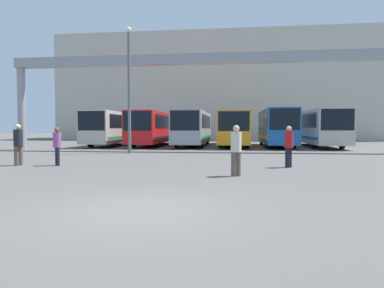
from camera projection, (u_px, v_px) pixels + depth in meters
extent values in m
plane|color=#514F4C|center=(140.00, 211.00, 6.99)|extent=(200.00, 200.00, 0.00)
cube|color=#B7B2A3|center=(221.00, 90.00, 51.00)|extent=(46.17, 12.00, 14.72)
cylinder|color=gray|center=(22.00, 109.00, 26.33)|extent=(0.60, 0.60, 6.27)
cube|color=gray|center=(208.00, 59.00, 24.42)|extent=(29.33, 0.80, 0.70)
cube|color=beige|center=(114.00, 127.00, 32.54)|extent=(2.45, 10.60, 2.78)
cube|color=black|center=(91.00, 121.00, 27.28)|extent=(2.25, 0.06, 1.56)
cube|color=black|center=(114.00, 122.00, 32.52)|extent=(2.48, 9.01, 1.17)
cube|color=#268C4C|center=(114.00, 137.00, 32.59)|extent=(2.48, 10.07, 0.24)
cylinder|color=black|center=(91.00, 141.00, 29.79)|extent=(0.28, 1.07, 1.07)
cylinder|color=black|center=(114.00, 141.00, 29.53)|extent=(0.28, 1.07, 1.07)
cylinder|color=black|center=(114.00, 139.00, 35.67)|extent=(0.28, 1.07, 1.07)
cylinder|color=black|center=(134.00, 139.00, 35.41)|extent=(0.28, 1.07, 1.07)
cube|color=red|center=(155.00, 127.00, 32.86)|extent=(2.48, 12.17, 2.76)
cube|color=black|center=(137.00, 121.00, 26.83)|extent=(2.28, 0.06, 1.55)
cube|color=black|center=(155.00, 122.00, 32.84)|extent=(2.51, 10.35, 1.16)
cube|color=black|center=(155.00, 137.00, 32.91)|extent=(2.51, 11.56, 0.24)
cylinder|color=black|center=(134.00, 141.00, 29.67)|extent=(0.28, 1.05, 1.05)
cylinder|color=black|center=(158.00, 141.00, 29.41)|extent=(0.28, 1.05, 1.05)
cylinder|color=black|center=(152.00, 139.00, 36.43)|extent=(0.28, 1.05, 1.05)
cylinder|color=black|center=(172.00, 139.00, 36.17)|extent=(0.28, 1.05, 1.05)
cube|color=#999EA5|center=(193.00, 127.00, 32.07)|extent=(2.49, 11.50, 2.79)
cube|color=black|center=(185.00, 120.00, 26.37)|extent=(2.29, 0.06, 1.56)
cube|color=black|center=(193.00, 122.00, 32.05)|extent=(2.52, 9.77, 1.17)
cube|color=#268C4C|center=(193.00, 137.00, 32.11)|extent=(2.52, 10.92, 0.24)
cylinder|color=black|center=(176.00, 142.00, 29.07)|extent=(0.28, 0.99, 0.99)
cylinder|color=black|center=(202.00, 142.00, 28.80)|extent=(0.28, 0.99, 0.99)
cylinder|color=black|center=(187.00, 139.00, 35.45)|extent=(0.28, 0.99, 0.99)
cylinder|color=black|center=(207.00, 139.00, 35.19)|extent=(0.28, 0.99, 0.99)
cube|color=orange|center=(234.00, 128.00, 32.09)|extent=(2.58, 12.47, 2.70)
cube|color=black|center=(234.00, 121.00, 25.91)|extent=(2.38, 0.06, 1.51)
cube|color=black|center=(234.00, 122.00, 32.07)|extent=(2.61, 10.60, 1.14)
cube|color=#1966B2|center=(234.00, 137.00, 32.13)|extent=(2.61, 11.84, 0.24)
cylinder|color=black|center=(220.00, 142.00, 28.83)|extent=(0.28, 0.97, 0.97)
cylinder|color=black|center=(247.00, 142.00, 28.55)|extent=(0.28, 0.97, 0.97)
cylinder|color=black|center=(223.00, 139.00, 35.75)|extent=(0.28, 0.97, 0.97)
cylinder|color=black|center=(245.00, 139.00, 35.47)|extent=(0.28, 0.97, 0.97)
cube|color=#1959A5|center=(276.00, 127.00, 30.59)|extent=(2.43, 10.38, 2.90)
cube|color=black|center=(285.00, 119.00, 25.44)|extent=(2.24, 0.06, 1.62)
cube|color=black|center=(276.00, 121.00, 30.57)|extent=(2.46, 8.82, 1.22)
cube|color=orange|center=(276.00, 137.00, 30.64)|extent=(2.46, 9.86, 0.24)
cylinder|color=black|center=(267.00, 143.00, 27.90)|extent=(0.28, 0.95, 0.95)
cylinder|color=black|center=(294.00, 143.00, 27.65)|extent=(0.28, 0.95, 0.95)
cylinder|color=black|center=(261.00, 140.00, 33.66)|extent=(0.28, 0.95, 0.95)
cylinder|color=black|center=(283.00, 140.00, 33.41)|extent=(0.28, 0.95, 0.95)
cube|color=beige|center=(318.00, 127.00, 30.86)|extent=(2.57, 11.85, 2.84)
cube|color=black|center=(338.00, 120.00, 24.98)|extent=(2.37, 0.06, 1.59)
cube|color=black|center=(318.00, 121.00, 30.84)|extent=(2.60, 10.08, 1.19)
cube|color=#1966B2|center=(318.00, 137.00, 30.91)|extent=(2.60, 11.26, 0.24)
cylinder|color=black|center=(313.00, 142.00, 27.77)|extent=(0.28, 1.07, 1.07)
cylinder|color=black|center=(342.00, 142.00, 27.50)|extent=(0.28, 1.07, 1.07)
cylinder|color=black|center=(298.00, 139.00, 34.35)|extent=(0.28, 1.07, 1.07)
cylinder|color=black|center=(321.00, 139.00, 34.08)|extent=(0.28, 1.07, 1.07)
cylinder|color=brown|center=(238.00, 164.00, 11.99)|extent=(0.19, 0.19, 0.85)
cylinder|color=brown|center=(234.00, 164.00, 11.92)|extent=(0.19, 0.19, 0.85)
cylinder|color=beige|center=(236.00, 142.00, 11.92)|extent=(0.37, 0.37, 0.71)
sphere|color=tan|center=(236.00, 128.00, 11.90)|extent=(0.23, 0.23, 0.23)
cylinder|color=black|center=(287.00, 158.00, 14.52)|extent=(0.19, 0.19, 0.84)
cylinder|color=black|center=(290.00, 157.00, 14.64)|extent=(0.19, 0.19, 0.84)
cylinder|color=#A5191E|center=(289.00, 140.00, 14.54)|extent=(0.37, 0.37, 0.70)
sphere|color=tan|center=(289.00, 129.00, 14.52)|extent=(0.23, 0.23, 0.23)
cylinder|color=black|center=(58.00, 157.00, 15.25)|extent=(0.19, 0.19, 0.82)
cylinder|color=black|center=(57.00, 156.00, 15.40)|extent=(0.19, 0.19, 0.82)
cylinder|color=#8C4C8C|center=(57.00, 140.00, 15.29)|extent=(0.36, 0.36, 0.68)
sphere|color=brown|center=(57.00, 130.00, 15.27)|extent=(0.22, 0.22, 0.22)
cylinder|color=brown|center=(21.00, 156.00, 15.40)|extent=(0.20, 0.20, 0.88)
cylinder|color=brown|center=(17.00, 156.00, 15.27)|extent=(0.20, 0.20, 0.88)
cylinder|color=black|center=(18.00, 138.00, 15.29)|extent=(0.39, 0.39, 0.74)
sphere|color=beige|center=(18.00, 127.00, 15.27)|extent=(0.24, 0.24, 0.24)
cylinder|color=#595B60|center=(129.00, 93.00, 22.56)|extent=(0.20, 0.20, 7.96)
sphere|color=beige|center=(129.00, 30.00, 22.36)|extent=(0.36, 0.36, 0.36)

